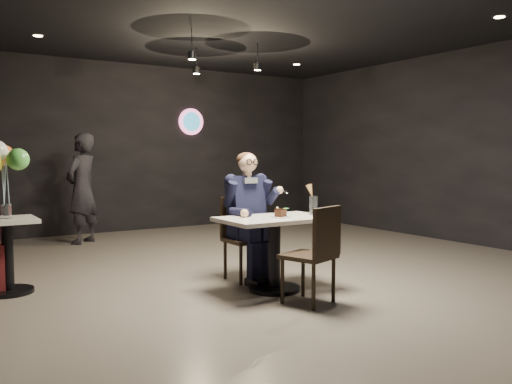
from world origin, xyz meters
TOP-DOWN VIEW (x-y plane):
  - floor at (0.00, 0.00)m, footprint 9.00×9.00m
  - wall_sign at (0.80, 4.47)m, footprint 0.50×0.06m
  - pendant_lights at (0.00, 2.00)m, footprint 1.40×1.20m
  - main_table at (-0.65, -0.48)m, footprint 1.10×0.70m
  - chair_far at (-0.65, 0.07)m, footprint 0.42×0.46m
  - chair_near at (-0.65, -1.03)m, footprint 0.55×0.57m
  - seated_man at (-0.65, 0.07)m, footprint 0.60×0.80m
  - dessert_plate at (-0.62, -0.55)m, footprint 0.22×0.22m
  - cake_slice at (-0.64, -0.57)m, footprint 0.12×0.11m
  - mint_leaf at (-0.58, -0.59)m, footprint 0.07×0.04m
  - sundae_glass at (-0.19, -0.53)m, footprint 0.09×0.09m
  - wafer_cone at (-0.23, -0.52)m, footprint 0.08×0.08m
  - side_table at (-2.95, 0.84)m, footprint 0.55×0.55m
  - balloon_vase at (-2.95, 0.84)m, footprint 0.10×0.10m
  - balloon_bunch at (-2.95, 0.84)m, footprint 0.39×0.39m
  - passerby at (-1.51, 3.54)m, footprint 0.74×0.72m

SIDE VIEW (x-z plane):
  - floor at x=0.00m, z-range 0.00..0.00m
  - side_table at x=-2.95m, z-range 0.00..0.68m
  - main_table at x=-0.65m, z-range 0.00..0.75m
  - chair_far at x=-0.65m, z-range 0.00..0.92m
  - chair_near at x=-0.65m, z-range 0.00..0.92m
  - seated_man at x=-0.65m, z-range 0.00..1.44m
  - dessert_plate at x=-0.62m, z-range 0.75..0.76m
  - cake_slice at x=-0.64m, z-range 0.76..0.83m
  - balloon_vase at x=-2.95m, z-range 0.75..0.90m
  - mint_leaf at x=-0.58m, z-range 0.84..0.85m
  - sundae_glass at x=-0.19m, z-range 0.75..0.95m
  - passerby at x=-1.51m, z-range 0.00..1.71m
  - wafer_cone at x=-0.23m, z-range 0.93..1.07m
  - balloon_bunch at x=-2.95m, z-range 0.90..1.55m
  - wall_sign at x=0.80m, z-range 1.75..2.25m
  - pendant_lights at x=0.00m, z-range 2.70..3.06m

